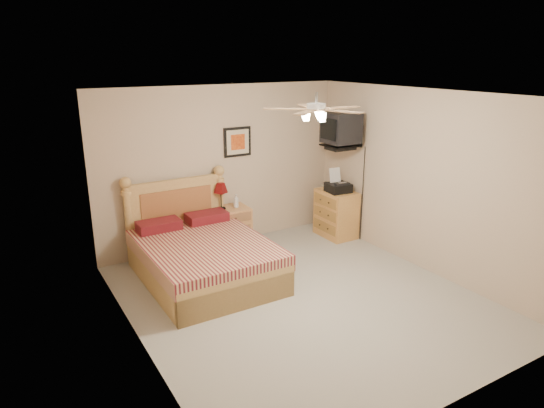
{
  "coord_description": "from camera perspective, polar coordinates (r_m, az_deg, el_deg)",
  "views": [
    {
      "loc": [
        -3.11,
        -4.48,
        2.92
      ],
      "look_at": [
        0.1,
        0.9,
        0.98
      ],
      "focal_mm": 32.0,
      "sensor_mm": 36.0,
      "label": 1
    }
  ],
  "objects": [
    {
      "name": "floor",
      "position": [
        6.18,
        3.51,
        -11.04
      ],
      "size": [
        4.5,
        4.5,
        0.0
      ],
      "primitive_type": "plane",
      "color": "#9D998D",
      "rests_on": "ground"
    },
    {
      "name": "ceiling",
      "position": [
        5.47,
        3.99,
        12.72
      ],
      "size": [
        4.0,
        4.5,
        0.04
      ],
      "primitive_type": "cube",
      "color": "white",
      "rests_on": "ground"
    },
    {
      "name": "wall_back",
      "position": [
        7.6,
        -5.93,
        4.38
      ],
      "size": [
        4.0,
        0.04,
        2.5
      ],
      "primitive_type": "cube",
      "color": "tan",
      "rests_on": "ground"
    },
    {
      "name": "wall_front",
      "position": [
        4.17,
        21.64,
        -7.72
      ],
      "size": [
        4.0,
        0.04,
        2.5
      ],
      "primitive_type": "cube",
      "color": "tan",
      "rests_on": "ground"
    },
    {
      "name": "wall_left",
      "position": [
        4.91,
        -15.95,
        -3.43
      ],
      "size": [
        0.04,
        4.5,
        2.5
      ],
      "primitive_type": "cube",
      "color": "tan",
      "rests_on": "ground"
    },
    {
      "name": "wall_right",
      "position": [
        7.0,
        17.39,
        2.56
      ],
      "size": [
        0.04,
        4.5,
        2.5
      ],
      "primitive_type": "cube",
      "color": "tan",
      "rests_on": "ground"
    },
    {
      "name": "bed",
      "position": [
        6.46,
        -8.02,
        -3.53
      ],
      "size": [
        1.55,
        2.03,
        1.31
      ],
      "primitive_type": null,
      "rotation": [
        0.0,
        0.0,
        0.0
      ],
      "color": "tan",
      "rests_on": "ground"
    },
    {
      "name": "nightstand",
      "position": [
        7.64,
        -5.01,
        -2.78
      ],
      "size": [
        0.61,
        0.46,
        0.64
      ],
      "primitive_type": "cube",
      "rotation": [
        0.0,
        0.0,
        -0.03
      ],
      "color": "#9F623B",
      "rests_on": "ground"
    },
    {
      "name": "table_lamp",
      "position": [
        7.45,
        -6.02,
        0.94
      ],
      "size": [
        0.27,
        0.27,
        0.41
      ],
      "primitive_type": null,
      "rotation": [
        0.0,
        0.0,
        -0.25
      ],
      "color": "#5B0B0C",
      "rests_on": "nightstand"
    },
    {
      "name": "lotion_bottle",
      "position": [
        7.53,
        -4.26,
        0.38
      ],
      "size": [
        0.1,
        0.1,
        0.21
      ],
      "primitive_type": "imported",
      "rotation": [
        0.0,
        0.0,
        0.28
      ],
      "color": "silver",
      "rests_on": "nightstand"
    },
    {
      "name": "framed_picture",
      "position": [
        7.62,
        -4.1,
        7.3
      ],
      "size": [
        0.46,
        0.04,
        0.46
      ],
      "primitive_type": "cube",
      "color": "black",
      "rests_on": "wall_back"
    },
    {
      "name": "dresser",
      "position": [
        8.12,
        7.55,
        -1.12
      ],
      "size": [
        0.46,
        0.66,
        0.78
      ],
      "primitive_type": "cube",
      "rotation": [
        0.0,
        0.0,
        -0.0
      ],
      "color": "#B56F35",
      "rests_on": "ground"
    },
    {
      "name": "fax_machine",
      "position": [
        7.91,
        7.83,
        2.73
      ],
      "size": [
        0.39,
        0.41,
        0.38
      ],
      "primitive_type": null,
      "rotation": [
        0.0,
        0.0,
        -0.1
      ],
      "color": "black",
      "rests_on": "dresser"
    },
    {
      "name": "magazine_lower",
      "position": [
        8.18,
        6.39,
        2.01
      ],
      "size": [
        0.25,
        0.32,
        0.03
      ],
      "primitive_type": "imported",
      "rotation": [
        0.0,
        0.0,
        0.07
      ],
      "color": "beige",
      "rests_on": "dresser"
    },
    {
      "name": "magazine_upper",
      "position": [
        8.2,
        6.43,
        2.22
      ],
      "size": [
        0.28,
        0.32,
        0.02
      ],
      "primitive_type": "imported",
      "rotation": [
        0.0,
        0.0,
        0.41
      ],
      "color": "gray",
      "rests_on": "magazine_lower"
    },
    {
      "name": "wall_tv",
      "position": [
        7.66,
        9.02,
        8.63
      ],
      "size": [
        0.56,
        0.46,
        0.58
      ],
      "primitive_type": null,
      "color": "black",
      "rests_on": "wall_right"
    },
    {
      "name": "ceiling_fan",
      "position": [
        5.32,
        5.21,
        11.05
      ],
      "size": [
        1.14,
        1.14,
        0.28
      ],
      "primitive_type": null,
      "color": "silver",
      "rests_on": "ceiling"
    }
  ]
}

